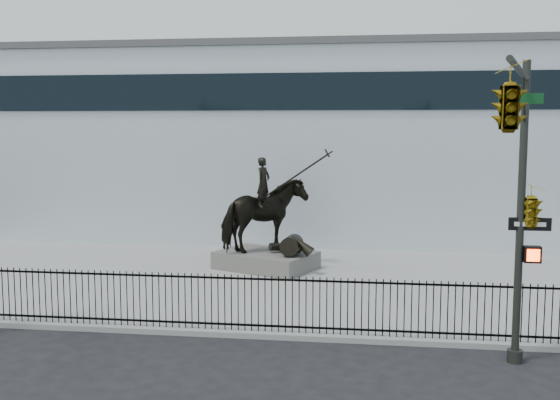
# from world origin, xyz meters

# --- Properties ---
(ground) EXTENTS (120.00, 120.00, 0.00)m
(ground) POSITION_xyz_m (0.00, 0.00, 0.00)
(ground) COLOR black
(ground) RESTS_ON ground
(plaza) EXTENTS (30.00, 12.00, 0.15)m
(plaza) POSITION_xyz_m (0.00, 7.00, 0.07)
(plaza) COLOR gray
(plaza) RESTS_ON ground
(building) EXTENTS (44.00, 14.00, 9.00)m
(building) POSITION_xyz_m (0.00, 20.00, 4.50)
(building) COLOR silver
(building) RESTS_ON ground
(picket_fence) EXTENTS (22.10, 0.10, 1.50)m
(picket_fence) POSITION_xyz_m (0.00, 1.25, 0.90)
(picket_fence) COLOR black
(picket_fence) RESTS_ON plaza
(statue_plinth) EXTENTS (4.12, 3.57, 0.65)m
(statue_plinth) POSITION_xyz_m (-0.29, 8.79, 0.47)
(statue_plinth) COLOR #524F4B
(statue_plinth) RESTS_ON plaza
(equestrian_statue) EXTENTS (4.08, 3.45, 3.75)m
(equestrian_statue) POSITION_xyz_m (-0.23, 8.76, 2.16)
(equestrian_statue) COLOR black
(equestrian_statue) RESTS_ON statue_plinth
(traffic_signal_right) EXTENTS (2.17, 6.86, 7.00)m
(traffic_signal_right) POSITION_xyz_m (6.47, -2.00, 4.85)
(traffic_signal_right) COLOR #272A25
(traffic_signal_right) RESTS_ON ground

